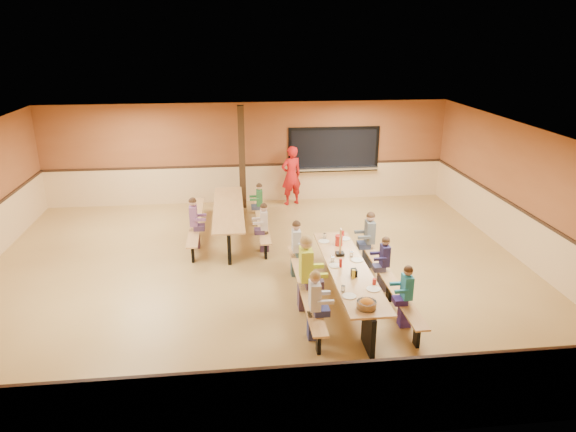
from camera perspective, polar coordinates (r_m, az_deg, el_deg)
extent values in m
plane|color=olive|center=(11.26, -3.25, -6.19)|extent=(12.00, 12.00, 0.00)
cube|color=brown|center=(15.50, -4.46, 6.98)|extent=(12.00, 0.04, 3.00)
cube|color=brown|center=(6.17, -0.72, -13.97)|extent=(12.00, 0.04, 3.00)
cube|color=brown|center=(12.50, 25.25, 1.95)|extent=(0.04, 10.00, 3.00)
cube|color=white|center=(10.30, -3.58, 8.98)|extent=(12.00, 10.00, 0.04)
cube|color=black|center=(15.76, 5.11, 7.37)|extent=(2.60, 0.06, 1.20)
cube|color=silver|center=(15.80, 5.11, 5.28)|extent=(2.70, 0.28, 0.06)
cube|color=black|center=(14.91, -5.14, 6.45)|extent=(0.18, 0.18, 3.00)
cube|color=tan|center=(9.78, 6.72, -5.82)|extent=(0.75, 3.60, 0.04)
cube|color=black|center=(8.65, 8.94, -12.44)|extent=(0.08, 0.60, 0.70)
cube|color=black|center=(11.31, 4.91, -4.14)|extent=(0.08, 0.60, 0.70)
cube|color=tan|center=(9.77, 1.89, -7.61)|extent=(0.26, 3.60, 0.04)
cube|color=black|center=(9.87, 1.88, -8.77)|extent=(0.06, 0.18, 0.41)
cube|color=tan|center=(10.12, 11.25, -6.99)|extent=(0.26, 3.60, 0.04)
cube|color=black|center=(10.22, 11.16, -8.12)|extent=(0.06, 0.18, 0.41)
cube|color=tan|center=(13.05, -6.64, 0.87)|extent=(0.75, 3.60, 0.04)
cube|color=black|center=(11.74, -6.55, -3.28)|extent=(0.08, 0.60, 0.70)
cube|color=black|center=(14.64, -6.60, 1.46)|extent=(0.08, 0.60, 0.70)
cube|color=tan|center=(13.18, -10.18, -0.45)|extent=(0.26, 3.60, 0.04)
cube|color=black|center=(13.26, -10.12, -1.36)|extent=(0.06, 0.18, 0.41)
cube|color=tan|center=(13.17, -3.00, -0.18)|extent=(0.26, 3.60, 0.04)
cube|color=black|center=(13.25, -2.99, -1.09)|extent=(0.06, 0.18, 0.41)
imported|color=red|center=(15.30, 0.37, 4.52)|extent=(0.76, 0.63, 1.78)
cylinder|color=red|center=(10.69, 5.67, -2.72)|extent=(0.16, 0.16, 0.22)
cube|color=black|center=(9.44, 7.35, -6.27)|extent=(0.10, 0.14, 0.13)
cylinder|color=yellow|center=(9.34, 7.30, -6.43)|extent=(0.06, 0.06, 0.17)
cylinder|color=#B2140F|center=(9.74, 5.88, -5.22)|extent=(0.06, 0.06, 0.17)
cube|color=black|center=(10.26, 5.79, -4.21)|extent=(0.16, 0.16, 0.06)
cube|color=tan|center=(10.15, 5.85, -2.76)|extent=(0.02, 0.09, 0.50)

